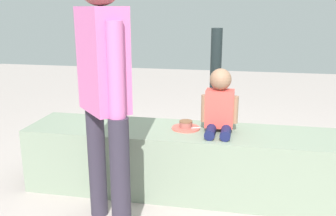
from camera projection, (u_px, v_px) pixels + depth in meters
The scene contains 11 objects.
ground_plane at pixel (210, 192), 2.96m from camera, with size 12.00×12.00×0.00m, color #AC9E99.
concrete_ledge at pixel (211, 163), 2.89m from camera, with size 2.91×0.55×0.51m, color gray.
child_seated at pixel (220, 105), 2.77m from camera, with size 0.28×0.32×0.48m.
adult_standing at pixel (104, 77), 2.24m from camera, with size 0.39×0.40×1.70m.
cake_plate at pixel (186, 126), 2.89m from camera, with size 0.22×0.22×0.07m.
gift_bag at pixel (155, 134), 3.96m from camera, with size 0.24×0.08×0.29m.
railing_post at pixel (214, 105), 3.74m from camera, with size 0.36×0.36×1.24m.
party_cup_red at pixel (304, 140), 3.97m from camera, with size 0.08×0.08×0.11m, color red.
cake_box_white at pixel (284, 148), 3.69m from camera, with size 0.28×0.32×0.15m, color white.
handbag_black_leather at pixel (97, 148), 3.56m from camera, with size 0.28×0.15×0.35m.
handbag_brown_canvas at pixel (116, 133), 4.04m from camera, with size 0.27×0.11×0.30m.
Camera 1 is at (0.19, -2.70, 1.43)m, focal length 39.58 mm.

